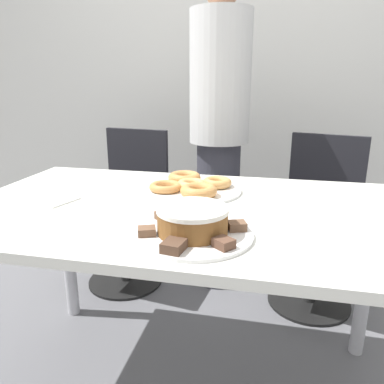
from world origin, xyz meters
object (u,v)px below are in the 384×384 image
plate_donuts (192,190)px  person_standing (219,132)px  office_chair_right (317,226)px  office_chair_left (127,212)px  plate_cake (193,234)px  napkin (52,199)px  frosted_cake (193,220)px

plate_donuts → person_standing: bearing=90.1°
office_chair_right → plate_donuts: office_chair_right is taller
office_chair_left → plate_cake: 1.26m
office_chair_left → napkin: size_ratio=4.84×
office_chair_left → office_chair_right: same height
office_chair_left → napkin: bearing=-76.6°
person_standing → office_chair_right: (0.55, -0.08, -0.47)m
office_chair_left → plate_cake: (0.62, -1.04, 0.35)m
person_standing → plate_cake: bearing=-85.2°
plate_cake → plate_donuts: (-0.09, 0.42, 0.00)m
office_chair_left → person_standing: bearing=17.3°
office_chair_left → plate_donuts: office_chair_left is taller
office_chair_right → napkin: bearing=-125.3°
person_standing → plate_cake: 1.14m
plate_cake → napkin: size_ratio=1.77×
office_chair_left → napkin: (0.07, -0.84, 0.34)m
plate_donuts → office_chair_left: bearing=130.1°
person_standing → frosted_cake: size_ratio=8.79×
napkin → office_chair_left: bearing=94.9°
person_standing → frosted_cake: person_standing is taller
person_standing → napkin: 1.04m
person_standing → plate_donuts: person_standing is taller
frosted_cake → napkin: (-0.55, 0.20, -0.04)m
office_chair_left → frosted_cake: office_chair_left is taller
plate_donuts → napkin: size_ratio=2.03×
office_chair_left → office_chair_right: size_ratio=1.00×
frosted_cake → person_standing: bearing=94.8°
plate_donuts → napkin: plate_donuts is taller
plate_donuts → frosted_cake: frosted_cake is taller
person_standing → napkin: bearing=-116.1°
plate_cake → plate_donuts: size_ratio=0.87×
person_standing → napkin: (-0.45, -0.92, -0.13)m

